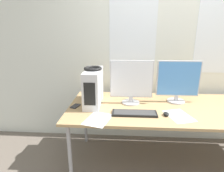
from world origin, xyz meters
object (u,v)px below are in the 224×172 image
object	(u,v)px
pc_tower	(93,87)
mouse	(166,114)
monitor_right_near	(178,81)
monitor_main	(131,82)
cell_phone	(75,106)
headphones	(93,68)
keyboard	(134,113)

from	to	relation	value
pc_tower	mouse	distance (m)	0.83
monitor_right_near	monitor_main	bearing A→B (deg)	-171.48
pc_tower	monitor_main	distance (m)	0.43
mouse	cell_phone	size ratio (longest dim) A/B	0.58
headphones	monitor_right_near	size ratio (longest dim) A/B	0.41
headphones	monitor_main	xyz separation A→B (m)	(0.43, 0.04, -0.16)
monitor_main	cell_phone	bearing A→B (deg)	-167.09
monitor_right_near	cell_phone	bearing A→B (deg)	-169.12
pc_tower	mouse	world-z (taller)	pc_tower
pc_tower	keyboard	bearing A→B (deg)	-29.65
headphones	monitor_main	bearing A→B (deg)	5.38
monitor_right_near	keyboard	bearing A→B (deg)	-143.29
monitor_main	headphones	bearing A→B (deg)	-174.62
headphones	keyboard	xyz separation A→B (m)	(0.45, -0.26, -0.40)
keyboard	cell_phone	world-z (taller)	keyboard
pc_tower	mouse	xyz separation A→B (m)	(0.77, -0.27, -0.18)
mouse	cell_phone	world-z (taller)	mouse
keyboard	mouse	size ratio (longest dim) A/B	5.58
monitor_right_near	cell_phone	distance (m)	1.20
monitor_main	monitor_right_near	size ratio (longest dim) A/B	1.02
pc_tower	monitor_right_near	distance (m)	0.97
monitor_main	cell_phone	world-z (taller)	monitor_main
monitor_main	keyboard	size ratio (longest dim) A/B	1.11
monitor_main	mouse	distance (m)	0.52
monitor_right_near	keyboard	distance (m)	0.68
mouse	headphones	bearing A→B (deg)	160.58
monitor_main	cell_phone	size ratio (longest dim) A/B	3.59
headphones	cell_phone	xyz separation A→B (m)	(-0.19, -0.10, -0.41)
headphones	cell_phone	world-z (taller)	headphones
headphones	keyboard	size ratio (longest dim) A/B	0.44
headphones	keyboard	distance (m)	0.66
monitor_main	monitor_right_near	xyz separation A→B (m)	(0.54, 0.08, -0.00)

